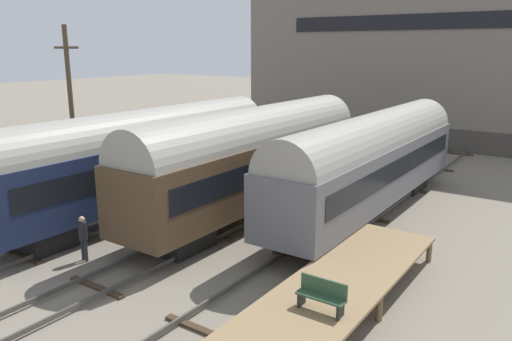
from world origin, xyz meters
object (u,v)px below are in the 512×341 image
object	(u,v)px
train_car_navy	(144,155)
bench	(322,294)
person_worker	(83,234)
train_car_brown	(254,155)
utility_pole	(72,115)
train_car_grey	(372,158)

from	to	relation	value
train_car_navy	bench	xyz separation A→B (m)	(12.41, -5.20, -1.48)
train_car_navy	person_worker	distance (m)	6.28
train_car_navy	person_worker	size ratio (longest dim) A/B	9.20
train_car_brown	train_car_navy	xyz separation A→B (m)	(-4.66, -2.69, -0.06)
utility_pole	train_car_navy	bearing A→B (deg)	15.62
train_car_navy	utility_pole	world-z (taller)	utility_pole
train_car_brown	bench	bearing A→B (deg)	-45.49
train_car_grey	utility_pole	xyz separation A→B (m)	(-13.21, -7.00, 1.87)
train_car_grey	train_car_navy	world-z (taller)	train_car_navy
train_car_grey	utility_pole	bearing A→B (deg)	-152.07
train_car_brown	utility_pole	size ratio (longest dim) A/B	1.76
train_car_grey	person_worker	world-z (taller)	train_car_grey
bench	train_car_grey	bearing A→B (deg)	105.59
train_car_grey	person_worker	size ratio (longest dim) A/B	9.34
train_car_brown	utility_pole	distance (m)	9.51
train_car_brown	bench	size ratio (longest dim) A/B	11.41
utility_pole	train_car_grey	bearing A→B (deg)	27.93
train_car_grey	train_car_navy	size ratio (longest dim) A/B	1.01
train_car_brown	person_worker	size ratio (longest dim) A/B	8.84
train_car_brown	train_car_navy	distance (m)	5.38
train_car_grey	utility_pole	world-z (taller)	utility_pole
train_car_brown	person_worker	xyz separation A→B (m)	(-2.25, -8.20, -1.89)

